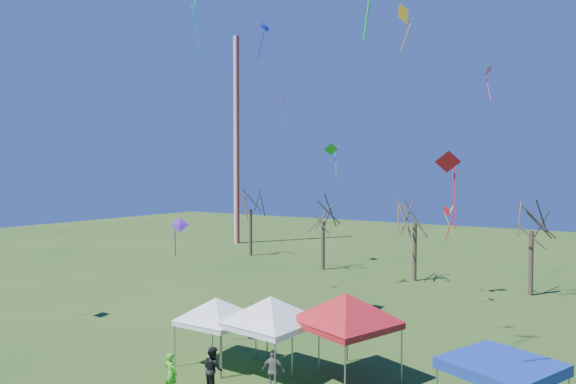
# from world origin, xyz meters

# --- Properties ---
(radio_mast) EXTENTS (0.70, 0.70, 25.00)m
(radio_mast) POSITION_xyz_m (-28.00, 34.00, 12.50)
(radio_mast) COLOR silver
(radio_mast) RESTS_ON ground
(tree_0) EXTENTS (3.83, 3.83, 8.44)m
(tree_0) POSITION_xyz_m (-20.85, 27.38, 6.49)
(tree_0) COLOR #3D2D21
(tree_0) RESTS_ON ground
(tree_1) EXTENTS (3.42, 3.42, 7.54)m
(tree_1) POSITION_xyz_m (-10.77, 24.65, 5.79)
(tree_1) COLOR #3D2D21
(tree_1) RESTS_ON ground
(tree_2) EXTENTS (3.71, 3.71, 8.18)m
(tree_2) POSITION_xyz_m (-2.37, 24.38, 6.29)
(tree_2) COLOR #3D2D21
(tree_2) RESTS_ON ground
(tree_3) EXTENTS (3.59, 3.59, 7.91)m
(tree_3) POSITION_xyz_m (6.03, 24.04, 6.08)
(tree_3) COLOR #3D2D21
(tree_3) RESTS_ON ground
(tent_white_west) EXTENTS (3.84, 3.84, 3.39)m
(tent_white_west) POSITION_xyz_m (-3.76, 2.38, 2.73)
(tent_white_west) COLOR gray
(tent_white_west) RESTS_ON ground
(tent_white_mid) EXTENTS (4.34, 4.34, 3.85)m
(tent_white_mid) POSITION_xyz_m (-0.94, 2.57, 3.10)
(tent_white_mid) COLOR gray
(tent_white_mid) RESTS_ON ground
(tent_red) EXTENTS (4.45, 4.45, 4.16)m
(tent_red) POSITION_xyz_m (1.97, 3.76, 3.36)
(tent_red) COLOR gray
(tent_red) RESTS_ON ground
(tent_blue) EXTENTS (3.96, 3.96, 2.40)m
(tent_blue) POSITION_xyz_m (8.07, 2.68, 2.20)
(tent_blue) COLOR gray
(tent_blue) RESTS_ON ground
(person_green) EXTENTS (0.61, 0.42, 1.61)m
(person_green) POSITION_xyz_m (-3.06, -1.02, 0.80)
(person_green) COLOR #43D722
(person_green) RESTS_ON ground
(person_grey) EXTENTS (1.02, 0.61, 1.62)m
(person_grey) POSITION_xyz_m (0.07, 1.34, 0.81)
(person_grey) COLOR slate
(person_grey) RESTS_ON ground
(person_dark) EXTENTS (1.03, 0.93, 1.74)m
(person_dark) POSITION_xyz_m (-1.92, 0.07, 0.87)
(person_dark) COLOR black
(person_dark) RESTS_ON ground
(kite_1) EXTENTS (1.06, 1.05, 1.97)m
(kite_1) POSITION_xyz_m (-6.53, 2.95, 5.96)
(kite_1) COLOR #4B17A1
(kite_1) RESTS_ON ground
(kite_17) EXTENTS (1.11, 0.91, 2.93)m
(kite_17) POSITION_xyz_m (5.79, 4.46, 8.82)
(kite_17) COLOR red
(kite_17) RESTS_ON ground
(kite_11) EXTENTS (1.50, 1.47, 3.09)m
(kite_11) POSITION_xyz_m (-0.16, 15.69, 18.22)
(kite_11) COLOR gold
(kite_11) RESTS_ON ground
(kite_7) EXTENTS (0.76, 0.97, 2.60)m
(kite_7) POSITION_xyz_m (-9.42, 14.03, 18.41)
(kite_7) COLOR #1227BF
(kite_7) RESTS_ON ground
(kite_19) EXTENTS (0.82, 0.81, 2.28)m
(kite_19) POSITION_xyz_m (1.96, 18.01, 6.01)
(kite_19) COLOR red
(kite_19) RESTS_ON ground
(kite_22) EXTENTS (0.87, 1.02, 2.89)m
(kite_22) POSITION_xyz_m (1.42, 20.76, 5.89)
(kite_22) COLOR yellow
(kite_22) RESTS_ON ground
(kite_2) EXTENTS (1.02, 1.37, 3.42)m
(kite_2) POSITION_xyz_m (-14.52, 23.80, 15.28)
(kite_2) COLOR #D42F81
(kite_2) RESTS_ON ground
(kite_13) EXTENTS (1.19, 1.06, 2.58)m
(kite_13) POSITION_xyz_m (-6.46, 18.10, 10.18)
(kite_13) COLOR green
(kite_13) RESTS_ON ground
(kite_18) EXTENTS (0.42, 0.68, 1.75)m
(kite_18) POSITION_xyz_m (5.76, 11.07, 13.28)
(kite_18) COLOR #FF386F
(kite_18) RESTS_ON ground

